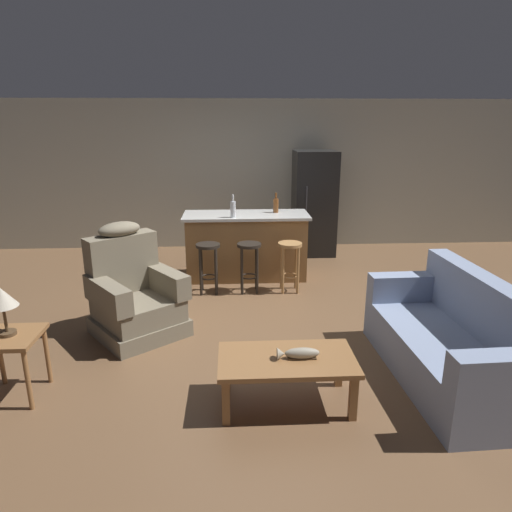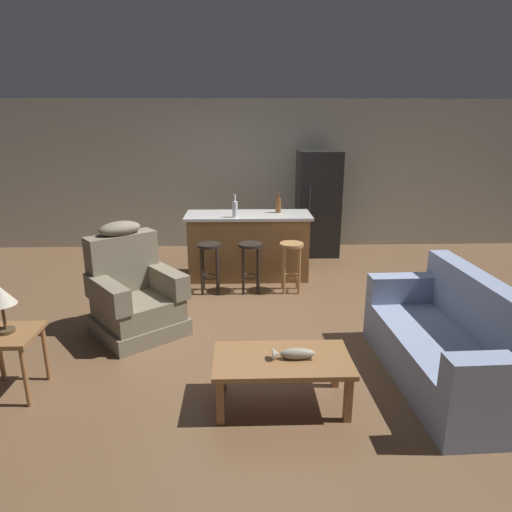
{
  "view_description": "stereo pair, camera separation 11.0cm",
  "coord_description": "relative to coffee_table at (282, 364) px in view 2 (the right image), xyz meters",
  "views": [
    {
      "loc": [
        -0.2,
        -5.09,
        2.24
      ],
      "look_at": [
        0.07,
        -0.1,
        0.75
      ],
      "focal_mm": 32.0,
      "sensor_mm": 36.0,
      "label": 1
    },
    {
      "loc": [
        -0.09,
        -5.1,
        2.24
      ],
      "look_at": [
        0.07,
        -0.1,
        0.75
      ],
      "focal_mm": 32.0,
      "sensor_mm": 36.0,
      "label": 2
    }
  ],
  "objects": [
    {
      "name": "bottle_tall_green",
      "position": [
        0.22,
        3.29,
        0.7
      ],
      "size": [
        0.08,
        0.08,
        0.29
      ],
      "color": "brown",
      "rests_on": "kitchen_island"
    },
    {
      "name": "end_table",
      "position": [
        -2.26,
        0.23,
        0.1
      ],
      "size": [
        0.48,
        0.48,
        0.56
      ],
      "color": "olive",
      "rests_on": "ground_plane"
    },
    {
      "name": "bar_stool_middle",
      "position": [
        -0.2,
        2.57,
        0.11
      ],
      "size": [
        0.32,
        0.32,
        0.68
      ],
      "color": "black",
      "rests_on": "ground_plane"
    },
    {
      "name": "table_lamp",
      "position": [
        -2.27,
        0.24,
        0.5
      ],
      "size": [
        0.24,
        0.24,
        0.41
      ],
      "color": "#4C3823",
      "rests_on": "end_table"
    },
    {
      "name": "bottle_short_amber",
      "position": [
        -0.41,
        2.97,
        0.71
      ],
      "size": [
        0.07,
        0.07,
        0.32
      ],
      "color": "silver",
      "rests_on": "kitchen_island"
    },
    {
      "name": "back_wall",
      "position": [
        -0.22,
        4.97,
        0.94
      ],
      "size": [
        12.0,
        0.05,
        2.6
      ],
      "color": "#B2B2A3",
      "rests_on": "ground_plane"
    },
    {
      "name": "fish_figurine",
      "position": [
        0.09,
        -0.02,
        0.1
      ],
      "size": [
        0.34,
        0.1,
        0.1
      ],
      "color": "#4C3823",
      "rests_on": "coffee_table"
    },
    {
      "name": "bar_stool_right",
      "position": [
        0.34,
        2.57,
        0.11
      ],
      "size": [
        0.32,
        0.32,
        0.68
      ],
      "color": "#A87A47",
      "rests_on": "ground_plane"
    },
    {
      "name": "recliner_near_lamp",
      "position": [
        -1.5,
        1.42,
        0.06
      ],
      "size": [
        1.18,
        1.18,
        1.2
      ],
      "rotation": [
        0.0,
        0.0,
        -0.91
      ],
      "color": "#756B56",
      "rests_on": "ground_plane"
    },
    {
      "name": "kitchen_island",
      "position": [
        -0.22,
        3.2,
        0.11
      ],
      "size": [
        1.8,
        0.7,
        0.95
      ],
      "color": "olive",
      "rests_on": "ground_plane"
    },
    {
      "name": "ground_plane",
      "position": [
        -0.22,
        1.85,
        -0.36
      ],
      "size": [
        12.0,
        12.0,
        0.0
      ],
      "color": "brown"
    },
    {
      "name": "couch",
      "position": [
        1.52,
        0.32,
        -0.02
      ],
      "size": [
        0.91,
        1.93,
        0.94
      ],
      "rotation": [
        0.0,
        0.0,
        3.18
      ],
      "color": "#8493B2",
      "rests_on": "ground_plane"
    },
    {
      "name": "coffee_table",
      "position": [
        0.0,
        0.0,
        0.0
      ],
      "size": [
        1.1,
        0.6,
        0.42
      ],
      "color": "olive",
      "rests_on": "ground_plane"
    },
    {
      "name": "bar_stool_left",
      "position": [
        -0.75,
        2.57,
        0.11
      ],
      "size": [
        0.32,
        0.32,
        0.68
      ],
      "color": "black",
      "rests_on": "ground_plane"
    },
    {
      "name": "refrigerator",
      "position": [
        0.98,
        4.4,
        0.52
      ],
      "size": [
        0.7,
        0.69,
        1.76
      ],
      "color": "black",
      "rests_on": "ground_plane"
    }
  ]
}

